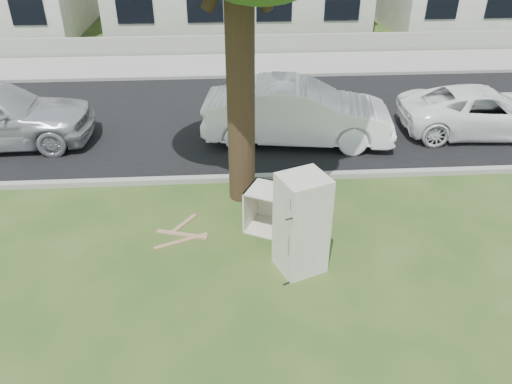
{
  "coord_description": "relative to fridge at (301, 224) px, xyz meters",
  "views": [
    {
      "loc": [
        -0.7,
        -7.22,
        5.57
      ],
      "look_at": [
        -0.19,
        0.6,
        0.81
      ],
      "focal_mm": 35.0,
      "sensor_mm": 36.0,
      "label": 1
    }
  ],
  "objects": [
    {
      "name": "kerb_far",
      "position": [
        -0.48,
        10.13,
        -0.88
      ],
      "size": [
        120.0,
        0.18,
        0.12
      ],
      "primitive_type": "cube",
      "color": "gray",
      "rests_on": "ground"
    },
    {
      "name": "road",
      "position": [
        -0.48,
        6.58,
        -0.88
      ],
      "size": [
        120.0,
        7.0,
        0.01
      ],
      "primitive_type": "cube",
      "color": "black",
      "rests_on": "ground"
    },
    {
      "name": "ground",
      "position": [
        -0.48,
        0.58,
        -0.88
      ],
      "size": [
        120.0,
        120.0,
        0.0
      ],
      "primitive_type": "plane",
      "color": "#264418"
    },
    {
      "name": "plank_c",
      "position": [
        -2.08,
        1.38,
        -0.87
      ],
      "size": [
        0.54,
        0.71,
        0.02
      ],
      "primitive_type": "cube",
      "rotation": [
        0.0,
        0.0,
        0.95
      ],
      "color": "#9D7357",
      "rests_on": "ground"
    },
    {
      "name": "plank_b",
      "position": [
        -2.08,
        1.05,
        -0.87
      ],
      "size": [
        0.98,
        0.38,
        0.02
      ],
      "primitive_type": "cube",
      "rotation": [
        0.0,
        0.0,
        -0.29
      ],
      "color": "#AA7659",
      "rests_on": "ground"
    },
    {
      "name": "kerb_near",
      "position": [
        -0.48,
        3.03,
        -0.88
      ],
      "size": [
        120.0,
        0.18,
        0.12
      ],
      "primitive_type": "cube",
      "color": "gray",
      "rests_on": "ground"
    },
    {
      "name": "fridge",
      "position": [
        0.0,
        0.0,
        0.0
      ],
      "size": [
        0.93,
        0.9,
        1.77
      ],
      "primitive_type": "cube",
      "rotation": [
        0.0,
        0.0,
        0.38
      ],
      "color": "beige",
      "rests_on": "ground"
    },
    {
      "name": "cabinet",
      "position": [
        -0.28,
        1.09,
        -0.45
      ],
      "size": [
        1.3,
        1.11,
        0.87
      ],
      "primitive_type": "cube",
      "rotation": [
        0.0,
        0.0,
        -0.46
      ],
      "color": "white",
      "rests_on": "ground"
    },
    {
      "name": "low_wall",
      "position": [
        -0.48,
        13.18,
        -0.53
      ],
      "size": [
        120.0,
        0.15,
        0.7
      ],
      "primitive_type": "cube",
      "color": "gray",
      "rests_on": "ground"
    },
    {
      "name": "plank_a",
      "position": [
        -2.08,
        0.84,
        -0.87
      ],
      "size": [
        0.99,
        0.47,
        0.02
      ],
      "primitive_type": "cube",
      "rotation": [
        0.0,
        0.0,
        0.38
      ],
      "color": "#A2774E",
      "rests_on": "ground"
    },
    {
      "name": "car_right",
      "position": [
        5.58,
        5.2,
        -0.28
      ],
      "size": [
        4.43,
        2.24,
        1.2
      ],
      "primitive_type": "imported",
      "rotation": [
        0.0,
        0.0,
        1.51
      ],
      "color": "white",
      "rests_on": "ground"
    },
    {
      "name": "car_center",
      "position": [
        0.63,
        5.02,
        -0.11
      ],
      "size": [
        4.89,
        2.27,
        1.55
      ],
      "primitive_type": "imported",
      "rotation": [
        0.0,
        0.0,
        1.43
      ],
      "color": "white",
      "rests_on": "ground"
    },
    {
      "name": "sidewalk",
      "position": [
        -0.48,
        11.58,
        -0.88
      ],
      "size": [
        120.0,
        2.8,
        0.01
      ],
      "primitive_type": "cube",
      "color": "gray",
      "rests_on": "ground"
    }
  ]
}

